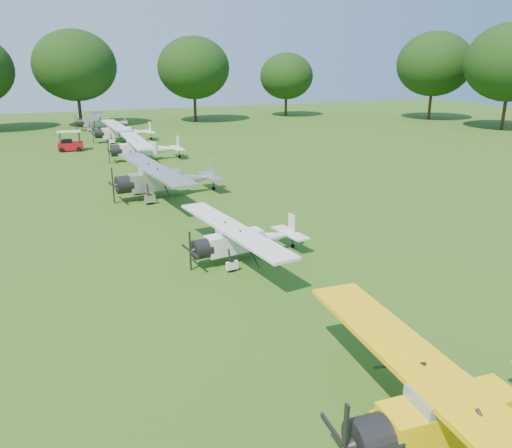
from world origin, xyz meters
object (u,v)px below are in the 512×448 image
Objects in this scene: aircraft_2 at (467,408)px; aircraft_3 at (242,238)px; aircraft_7 at (100,121)px; golf_cart at (70,144)px; aircraft_6 at (121,131)px; aircraft_5 at (143,147)px; aircraft_4 at (163,177)px.

aircraft_3 is at bearing 95.25° from aircraft_2.
aircraft_2 is 1.03× the size of aircraft_7.
aircraft_3 is 34.49m from golf_cart.
aircraft_6 is at bearing 94.00° from aircraft_2.
aircraft_6 is at bearing -75.00° from aircraft_7.
aircraft_3 is 26.02m from aircraft_5.
aircraft_4 is (-1.20, 25.77, 0.10)m from aircraft_2.
aircraft_6 is at bearing 91.58° from aircraft_5.
aircraft_5 is at bearing 93.78° from aircraft_2.
aircraft_6 is at bearing 43.14° from golf_cart.
aircraft_7 is 16.11m from golf_cart.
aircraft_2 is 1.20× the size of aircraft_3.
golf_cart is at bearing -97.53° from aircraft_7.
aircraft_6 is (0.13, 38.21, 0.20)m from aircraft_3.
aircraft_3 is 0.85× the size of aircraft_7.
aircraft_4 is 1.10× the size of aircraft_5.
aircraft_2 is 25.79m from aircraft_4.
aircraft_3 is at bearing -79.50° from aircraft_7.
aircraft_2 is 62.74m from aircraft_7.
aircraft_7 is (-0.97, 49.42, 0.18)m from aircraft_3.
aircraft_5 is (0.33, 26.01, 0.20)m from aircraft_3.
aircraft_6 reaches higher than aircraft_5.
aircraft_3 is at bearing -92.49° from aircraft_4.
aircraft_2 is 39.31m from aircraft_5.
aircraft_3 is at bearing -92.45° from aircraft_6.
aircraft_5 reaches higher than aircraft_7.
golf_cart is (-4.80, 21.55, -0.69)m from aircraft_4.
aircraft_2 is at bearing -93.74° from aircraft_4.
aircraft_4 is at bearing 86.36° from aircraft_3.
aircraft_2 is 51.51m from aircraft_6.
aircraft_5 is 10.01m from golf_cart.
aircraft_5 is at bearing 78.58° from aircraft_4.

